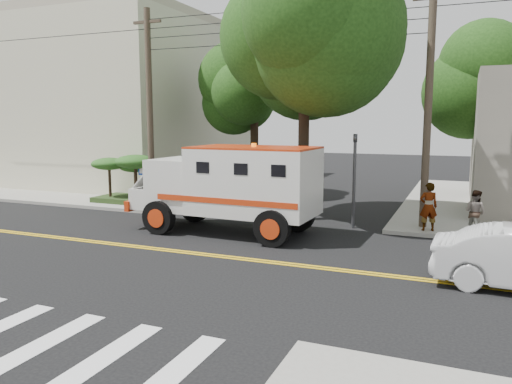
% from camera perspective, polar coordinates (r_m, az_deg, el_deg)
% --- Properties ---
extents(ground, '(100.00, 100.00, 0.00)m').
position_cam_1_polar(ground, '(15.74, -7.11, -6.97)').
color(ground, black).
rests_on(ground, ground).
extents(sidewalk_nw, '(17.00, 17.00, 0.15)m').
position_cam_1_polar(sidewalk_nw, '(34.23, -15.60, 1.11)').
color(sidewalk_nw, gray).
rests_on(sidewalk_nw, ground).
extents(building_left, '(16.00, 14.00, 10.00)m').
position_cam_1_polar(building_left, '(36.44, -16.94, 9.46)').
color(building_left, beige).
rests_on(building_left, sidewalk_nw).
extents(utility_pole_left, '(0.28, 0.28, 9.00)m').
position_cam_1_polar(utility_pole_left, '(23.27, -12.04, 8.98)').
color(utility_pole_left, '#382D23').
rests_on(utility_pole_left, ground).
extents(utility_pole_right, '(0.28, 0.28, 9.00)m').
position_cam_1_polar(utility_pole_right, '(19.42, 19.07, 8.92)').
color(utility_pole_right, '#382D23').
rests_on(utility_pole_right, ground).
extents(tree_main, '(6.08, 5.70, 9.85)m').
position_cam_1_polar(tree_main, '(20.42, 6.59, 16.86)').
color(tree_main, black).
rests_on(tree_main, ground).
extents(tree_left, '(4.48, 4.20, 7.70)m').
position_cam_1_polar(tree_left, '(27.03, 0.27, 11.62)').
color(tree_left, black).
rests_on(tree_left, ground).
extents(tree_right, '(4.80, 4.50, 8.20)m').
position_cam_1_polar(tree_right, '(29.04, 25.58, 11.32)').
color(tree_right, black).
rests_on(tree_right, ground).
extents(traffic_signal, '(0.15, 0.18, 3.60)m').
position_cam_1_polar(traffic_signal, '(19.24, 11.18, 2.44)').
color(traffic_signal, '#3F3F42').
rests_on(traffic_signal, ground).
extents(accessibility_sign, '(0.45, 0.10, 2.02)m').
position_cam_1_polar(accessibility_sign, '(23.91, -12.77, 1.40)').
color(accessibility_sign, '#3F3F42').
rests_on(accessibility_sign, ground).
extents(palm_planter, '(3.52, 2.63, 2.36)m').
position_cam_1_polar(palm_planter, '(24.97, -14.51, 2.27)').
color(palm_planter, '#1E3314').
rests_on(palm_planter, sidewalk_nw).
extents(armored_truck, '(7.08, 3.03, 3.19)m').
position_cam_1_polar(armored_truck, '(18.10, -2.85, 0.92)').
color(armored_truck, silver).
rests_on(armored_truck, ground).
extents(pedestrian_a, '(0.74, 0.61, 1.76)m').
position_cam_1_polar(pedestrian_a, '(18.95, 19.11, -1.59)').
color(pedestrian_a, gray).
rests_on(pedestrian_a, sidewalk_ne).
extents(pedestrian_b, '(0.96, 0.91, 1.55)m').
position_cam_1_polar(pedestrian_b, '(19.05, 23.75, -2.10)').
color(pedestrian_b, gray).
rests_on(pedestrian_b, sidewalk_ne).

